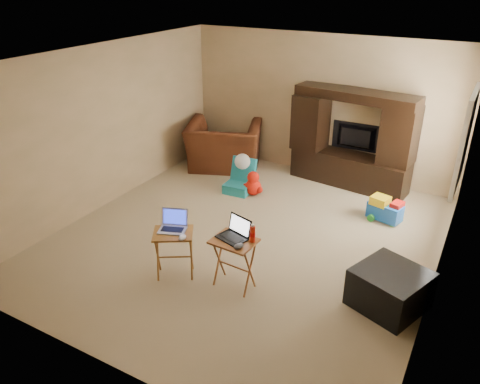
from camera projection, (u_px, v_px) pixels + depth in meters
The scene contains 22 objects.
floor at pixel (247, 237), 6.69m from camera, with size 5.50×5.50×0.00m, color #C1B285.
ceiling at pixel (248, 58), 5.61m from camera, with size 5.50×5.50×0.00m, color silver.
wall_back at pixel (321, 106), 8.31m from camera, with size 5.00×5.00×0.00m, color tan.
wall_front at pixel (95, 258), 3.99m from camera, with size 5.00×5.00×0.00m, color tan.
wall_left at pixel (106, 127), 7.24m from camera, with size 5.50×5.50×0.00m, color tan.
wall_right at pixel (451, 196), 5.06m from camera, with size 5.50×5.50×0.00m, color tan.
window_pane at pixel (466, 141), 6.22m from camera, with size 1.20×1.20×0.00m, color white.
window_frame at pixel (465, 141), 6.23m from camera, with size 0.06×1.14×1.34m, color white.
entertainment_center at pixel (352, 139), 7.96m from camera, with size 2.05×0.51×1.68m, color black.
television at pixel (355, 138), 8.13m from camera, with size 0.85×0.11×0.49m, color black.
recliner at pixel (224, 145), 8.85m from camera, with size 1.35×1.18×0.87m, color #491C0F.
child_rocker at pixel (239, 176), 7.91m from camera, with size 0.43×0.49×0.58m, color teal, non-canonical shape.
plush_toy at pixel (253, 183), 7.85m from camera, with size 0.38×0.32×0.42m, color red, non-canonical shape.
push_toy at pixel (385, 209), 7.07m from camera, with size 0.51×0.36×0.38m, color blue, non-canonical shape.
ottoman at pixel (390, 289), 5.25m from camera, with size 0.72×0.72×0.46m, color black.
tray_table_left at pixel (175, 254), 5.74m from camera, with size 0.47×0.38×0.61m, color #905B23.
tray_table_right at pixel (234, 263), 5.53m from camera, with size 0.50×0.40×0.64m, color brown.
laptop_left at pixel (172, 222), 5.59m from camera, with size 0.32×0.27×0.24m, color #B8B8BD.
laptop_right at pixel (232, 230), 5.37m from camera, with size 0.34×0.28×0.24m, color black.
mouse_left at pixel (182, 237), 5.46m from camera, with size 0.08×0.12×0.05m, color white.
mouse_right at pixel (239, 246), 5.23m from camera, with size 0.08×0.13×0.05m, color #3C3C40.
water_bottle at pixel (253, 234), 5.32m from camera, with size 0.06×0.06×0.20m, color red.
Camera 1 is at (2.71, -5.07, 3.49)m, focal length 35.00 mm.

